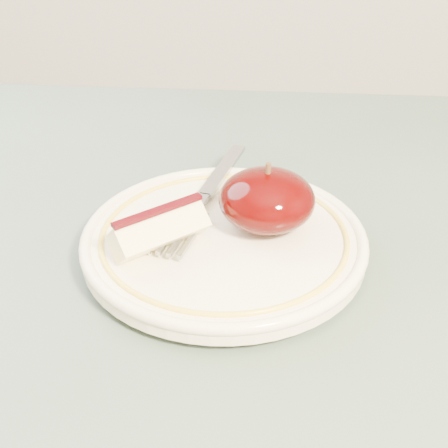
# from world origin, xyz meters

# --- Properties ---
(table) EXTENTS (0.90, 0.90, 0.75)m
(table) POSITION_xyz_m (0.00, 0.00, 0.66)
(table) COLOR brown
(table) RESTS_ON ground
(plate) EXTENTS (0.21, 0.21, 0.02)m
(plate) POSITION_xyz_m (-0.03, 0.10, 0.76)
(plate) COLOR beige
(plate) RESTS_ON table
(apple_half) EXTENTS (0.07, 0.07, 0.05)m
(apple_half) POSITION_xyz_m (-0.00, 0.11, 0.79)
(apple_half) COLOR black
(apple_half) RESTS_ON plate
(apple_wedge) EXTENTS (0.07, 0.07, 0.03)m
(apple_wedge) POSITION_xyz_m (-0.08, 0.08, 0.78)
(apple_wedge) COLOR #FFF3BB
(apple_wedge) RESTS_ON plate
(fork) EXTENTS (0.06, 0.18, 0.00)m
(fork) POSITION_xyz_m (-0.05, 0.14, 0.77)
(fork) COLOR gray
(fork) RESTS_ON plate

